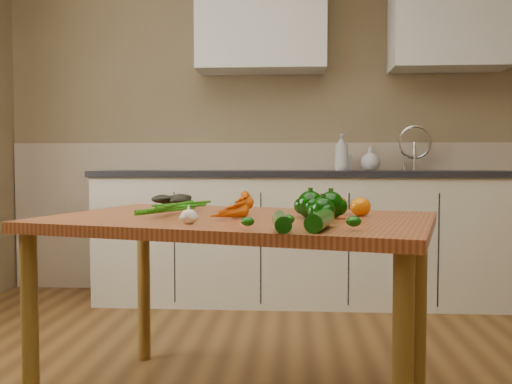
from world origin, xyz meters
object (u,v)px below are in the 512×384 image
(leafy_greens, at_px, (172,197))
(pepper_b, at_px, (331,205))
(soap_bottle_a, at_px, (342,152))
(carrot_bunch, at_px, (218,207))
(pepper_c, at_px, (323,210))
(tomato_c, at_px, (360,207))
(tomato_b, at_px, (337,205))
(soap_bottle_b, at_px, (346,159))
(zucchini_a, at_px, (320,220))
(tomato_a, at_px, (318,206))
(garlic_bulb, at_px, (189,217))
(pepper_a, at_px, (310,205))
(soap_bottle_c, at_px, (371,158))
(table, at_px, (239,238))
(zucchini_b, at_px, (282,222))

(leafy_greens, relative_size, pepper_b, 2.06)
(soap_bottle_a, bearing_deg, carrot_bunch, -124.91)
(pepper_c, bearing_deg, carrot_bunch, 151.82)
(soap_bottle_a, relative_size, leafy_greens, 1.28)
(tomato_c, bearing_deg, carrot_bunch, -177.26)
(tomato_b, bearing_deg, soap_bottle_b, 83.92)
(zucchini_a, bearing_deg, leafy_greens, 128.82)
(tomato_a, bearing_deg, carrot_bunch, -169.91)
(carrot_bunch, relative_size, garlic_bulb, 4.53)
(leafy_greens, bearing_deg, tomato_b, -19.85)
(soap_bottle_a, bearing_deg, pepper_a, -114.52)
(pepper_b, bearing_deg, pepper_a, 170.31)
(soap_bottle_a, height_order, carrot_bunch, soap_bottle_a)
(zucchini_a, bearing_deg, soap_bottle_b, 83.02)
(leafy_greens, bearing_deg, soap_bottle_c, 54.98)
(soap_bottle_b, relative_size, pepper_b, 1.69)
(soap_bottle_c, bearing_deg, pepper_c, -46.81)
(soap_bottle_a, xyz_separation_m, soap_bottle_c, (0.20, 0.02, -0.04))
(carrot_bunch, bearing_deg, garlic_bulb, -86.00)
(table, height_order, soap_bottle_c, soap_bottle_c)
(tomato_a, xyz_separation_m, tomato_c, (0.16, -0.04, 0.00))
(soap_bottle_c, xyz_separation_m, zucchini_b, (-0.58, -2.33, -0.21))
(tomato_c, bearing_deg, table, -174.55)
(pepper_a, distance_m, tomato_c, 0.21)
(carrot_bunch, height_order, pepper_b, pepper_b)
(carrot_bunch, xyz_separation_m, tomato_c, (0.54, 0.03, 0.00))
(pepper_a, relative_size, tomato_b, 1.27)
(pepper_a, relative_size, zucchini_a, 0.48)
(pepper_b, distance_m, tomato_c, 0.16)
(carrot_bunch, height_order, pepper_c, pepper_c)
(garlic_bulb, bearing_deg, soap_bottle_c, 67.89)
(soap_bottle_a, distance_m, soap_bottle_c, 0.21)
(table, height_order, soap_bottle_b, soap_bottle_b)
(soap_bottle_b, height_order, tomato_b, soap_bottle_b)
(soap_bottle_c, relative_size, pepper_b, 1.73)
(soap_bottle_b, height_order, pepper_a, soap_bottle_b)
(pepper_b, relative_size, zucchini_b, 0.47)
(carrot_bunch, xyz_separation_m, pepper_c, (0.39, -0.21, 0.01))
(zucchini_a, bearing_deg, zucchini_b, -174.12)
(table, xyz_separation_m, carrot_bunch, (-0.08, 0.02, 0.12))
(soap_bottle_c, height_order, tomato_b, soap_bottle_c)
(carrot_bunch, bearing_deg, pepper_a, 5.20)
(table, relative_size, soap_bottle_a, 6.21)
(zucchini_a, height_order, zucchini_b, zucchini_a)
(carrot_bunch, height_order, zucchini_a, carrot_bunch)
(zucchini_a, bearing_deg, table, 125.44)
(pepper_b, relative_size, tomato_c, 1.24)
(carrot_bunch, relative_size, tomato_a, 3.38)
(leafy_greens, height_order, pepper_c, leafy_greens)
(pepper_a, distance_m, pepper_c, 0.15)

